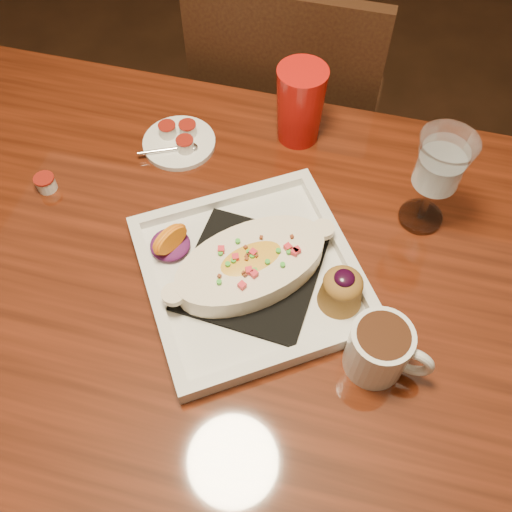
% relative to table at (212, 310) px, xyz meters
% --- Properties ---
extents(floor, '(7.00, 7.00, 0.00)m').
position_rel_table_xyz_m(floor, '(0.00, 0.00, -0.65)').
color(floor, black).
rests_on(floor, ground).
extents(table, '(1.50, 0.90, 0.75)m').
position_rel_table_xyz_m(table, '(0.00, 0.00, 0.00)').
color(table, '#60200D').
rests_on(table, floor).
extents(chair_far, '(0.42, 0.42, 0.93)m').
position_rel_table_xyz_m(chair_far, '(-0.00, 0.63, -0.15)').
color(chair_far, black).
rests_on(chair_far, floor).
extents(plate, '(0.45, 0.45, 0.08)m').
position_rel_table_xyz_m(plate, '(0.07, 0.02, 0.12)').
color(plate, silver).
rests_on(plate, table).
extents(coffee_mug, '(0.12, 0.09, 0.09)m').
position_rel_table_xyz_m(coffee_mug, '(0.27, -0.07, 0.15)').
color(coffee_mug, silver).
rests_on(coffee_mug, table).
extents(goblet, '(0.09, 0.09, 0.18)m').
position_rel_table_xyz_m(goblet, '(0.31, 0.21, 0.22)').
color(goblet, silver).
rests_on(goblet, table).
extents(saucer, '(0.13, 0.13, 0.09)m').
position_rel_table_xyz_m(saucer, '(-0.14, 0.27, 0.11)').
color(saucer, silver).
rests_on(saucer, table).
extents(creamer_loose, '(0.04, 0.04, 0.03)m').
position_rel_table_xyz_m(creamer_loose, '(-0.33, 0.11, 0.11)').
color(creamer_loose, silver).
rests_on(creamer_loose, table).
extents(red_tumbler, '(0.09, 0.09, 0.15)m').
position_rel_table_xyz_m(red_tumbler, '(0.07, 0.35, 0.17)').
color(red_tumbler, red).
rests_on(red_tumbler, table).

